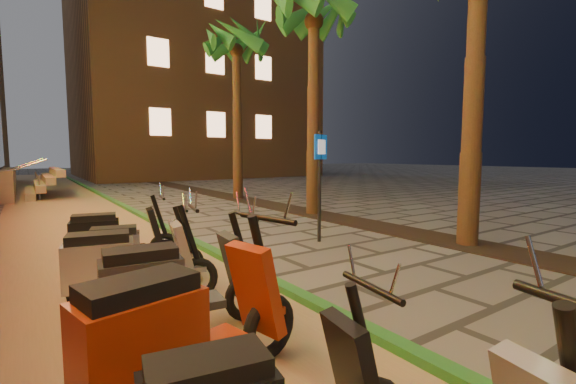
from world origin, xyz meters
TOP-DOWN VIEW (x-y plane):
  - ground at (0.00, 0.00)m, footprint 120.00×120.00m
  - parking_strip at (-2.60, 10.00)m, footprint 3.40×60.00m
  - green_curb at (-0.90, 10.00)m, footprint 0.18×60.00m
  - planting_strip at (3.60, 5.00)m, footprint 1.20×40.00m
  - apartment_block at (9.00, 32.00)m, footprint 18.00×16.06m
  - palm_c at (3.60, 7.00)m, footprint 2.97×3.02m
  - palm_d at (3.60, 12.00)m, footprint 2.97×3.02m
  - pedestrian_sign at (1.34, 3.89)m, footprint 0.47×0.22m
  - scooter_5 at (-2.80, 0.35)m, footprint 1.86×0.86m
  - scooter_6 at (-2.53, 1.42)m, footprint 1.72×0.64m
  - scooter_7 at (-2.74, 2.40)m, footprint 1.71×0.77m
  - scooter_8 at (-2.46, 3.27)m, footprint 1.52×0.72m
  - scooter_9 at (-2.55, 4.22)m, footprint 1.64×0.71m

SIDE VIEW (x-z plane):
  - ground at x=0.00m, z-range 0.00..0.00m
  - parking_strip at x=-2.60m, z-range 0.00..0.01m
  - planting_strip at x=3.60m, z-range 0.00..0.02m
  - green_curb at x=-0.90m, z-range 0.00..0.10m
  - scooter_8 at x=-2.46m, z-range -0.07..1.00m
  - scooter_9 at x=-2.55m, z-range -0.08..1.08m
  - scooter_7 at x=-2.74m, z-range -0.08..1.12m
  - scooter_6 at x=-2.53m, z-range -0.08..1.13m
  - scooter_5 at x=-2.80m, z-range -0.09..1.22m
  - pedestrian_sign at x=1.34m, z-range 0.34..2.60m
  - palm_c at x=3.60m, z-range 2.27..9.18m
  - palm_d at x=3.60m, z-range 2.36..9.53m
  - apartment_block at x=9.00m, z-range 0.00..25.00m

